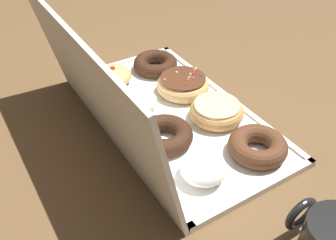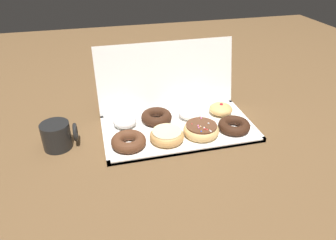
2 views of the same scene
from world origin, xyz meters
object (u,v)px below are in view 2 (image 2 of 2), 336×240
object	(u,v)px
chocolate_cake_ring_donut_0	(129,141)
sprinkle_donut_2	(201,130)
chocolate_cake_ring_donut_5	(157,117)
coffee_mug	(57,135)
chocolate_cake_ring_donut_3	(234,126)
donut_box	(179,129)
glazed_ring_donut_1	(167,135)
jelly_filled_donut_7	(221,109)
powdered_filled_donut_4	(125,121)
powdered_filled_donut_6	(190,113)

from	to	relation	value
chocolate_cake_ring_donut_0	sprinkle_donut_2	bearing A→B (deg)	1.09
chocolate_cake_ring_donut_5	coffee_mug	world-z (taller)	coffee_mug
chocolate_cake_ring_donut_3	chocolate_cake_ring_donut_5	world-z (taller)	chocolate_cake_ring_donut_5
donut_box	glazed_ring_donut_1	xyz separation A→B (m)	(-0.06, -0.06, 0.02)
sprinkle_donut_2	jelly_filled_donut_7	distance (m)	0.17
powdered_filled_donut_4	chocolate_cake_ring_donut_3	bearing A→B (deg)	-17.71
sprinkle_donut_2	jelly_filled_donut_7	bearing A→B (deg)	44.81
chocolate_cake_ring_donut_0	powdered_filled_donut_6	xyz separation A→B (m)	(0.25, 0.12, 0.00)
sprinkle_donut_2	chocolate_cake_ring_donut_3	world-z (taller)	sprinkle_donut_2
donut_box	glazed_ring_donut_1	bearing A→B (deg)	-132.32
powdered_filled_donut_4	powdered_filled_donut_6	bearing A→B (deg)	0.19
powdered_filled_donut_6	powdered_filled_donut_4	bearing A→B (deg)	-179.81
donut_box	sprinkle_donut_2	world-z (taller)	sprinkle_donut_2
chocolate_cake_ring_donut_3	coffee_mug	world-z (taller)	coffee_mug
powdered_filled_donut_6	chocolate_cake_ring_donut_5	bearing A→B (deg)	176.75
donut_box	chocolate_cake_ring_donut_3	bearing A→B (deg)	-17.51
powdered_filled_donut_4	coffee_mug	distance (m)	0.23
chocolate_cake_ring_donut_5	sprinkle_donut_2	bearing A→B (deg)	-45.00
glazed_ring_donut_1	powdered_filled_donut_4	xyz separation A→B (m)	(-0.12, 0.12, 0.00)
chocolate_cake_ring_donut_0	glazed_ring_donut_1	xyz separation A→B (m)	(0.13, 0.00, 0.00)
powdered_filled_donut_4	jelly_filled_donut_7	xyz separation A→B (m)	(0.36, 0.00, -0.00)
glazed_ring_donut_1	coffee_mug	bearing A→B (deg)	169.09
donut_box	glazed_ring_donut_1	size ratio (longest dim) A/B	4.61
powdered_filled_donut_4	chocolate_cake_ring_donut_5	distance (m)	0.12
coffee_mug	donut_box	bearing A→B (deg)	-0.25
chocolate_cake_ring_donut_3	chocolate_cake_ring_donut_5	size ratio (longest dim) A/B	0.99
chocolate_cake_ring_donut_0	powdered_filled_donut_6	world-z (taller)	powdered_filled_donut_6
donut_box	coffee_mug	world-z (taller)	coffee_mug
donut_box	jelly_filled_donut_7	xyz separation A→B (m)	(0.18, 0.06, 0.02)
glazed_ring_donut_1	jelly_filled_donut_7	world-z (taller)	jelly_filled_donut_7
powdered_filled_donut_4	powdered_filled_donut_6	size ratio (longest dim) A/B	0.96
chocolate_cake_ring_donut_0	jelly_filled_donut_7	xyz separation A→B (m)	(0.37, 0.12, 0.00)
glazed_ring_donut_1	powdered_filled_donut_6	bearing A→B (deg)	46.08
sprinkle_donut_2	chocolate_cake_ring_donut_5	bearing A→B (deg)	135.00
donut_box	coffee_mug	xyz separation A→B (m)	(-0.40, 0.00, 0.04)
donut_box	jelly_filled_donut_7	world-z (taller)	jelly_filled_donut_7
chocolate_cake_ring_donut_0	jelly_filled_donut_7	distance (m)	0.39
jelly_filled_donut_7	chocolate_cake_ring_donut_5	bearing A→B (deg)	178.35
glazed_ring_donut_1	sprinkle_donut_2	bearing A→B (deg)	2.23
glazed_ring_donut_1	chocolate_cake_ring_donut_5	size ratio (longest dim) A/B	1.02
chocolate_cake_ring_donut_0	chocolate_cake_ring_donut_3	distance (m)	0.37
chocolate_cake_ring_donut_3	jelly_filled_donut_7	bearing A→B (deg)	90.60
chocolate_cake_ring_donut_3	donut_box	bearing A→B (deg)	162.49
powdered_filled_donut_6	jelly_filled_donut_7	bearing A→B (deg)	0.01
chocolate_cake_ring_donut_5	powdered_filled_donut_4	bearing A→B (deg)	-176.10
sprinkle_donut_2	powdered_filled_donut_6	size ratio (longest dim) A/B	1.41
glazed_ring_donut_1	powdered_filled_donut_4	distance (m)	0.17
chocolate_cake_ring_donut_3	jelly_filled_donut_7	distance (m)	0.12
chocolate_cake_ring_donut_0	chocolate_cake_ring_donut_3	xyz separation A→B (m)	(0.37, 0.01, -0.00)
donut_box	jelly_filled_donut_7	bearing A→B (deg)	18.09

